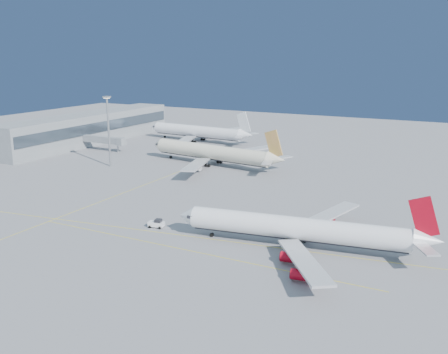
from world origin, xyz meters
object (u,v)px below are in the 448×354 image
Objects in this scene: airliner_etihad at (214,153)px; light_mast at (108,125)px; airliner_virgin at (302,229)px; airliner_third at (199,132)px; pushback_tug at (157,224)px.

airliner_etihad is 43.71m from light_mast.
airliner_third is (-94.71, 114.52, 0.55)m from airliner_virgin.
airliner_etihad is at bearing 96.03° from pushback_tug.
light_mast is at bearing -142.25° from airliner_etihad.
airliner_third is at bearing 104.34° from pushback_tug.
airliner_etihad is 56.84m from airliner_third.
pushback_tug is at bearing -60.10° from airliner_third.
pushback_tug is (22.36, -72.86, -4.18)m from airliner_etihad.
light_mast is (-36.53, -21.11, 11.41)m from airliner_etihad.
pushback_tug is 79.94m from light_mast.
light_mast is at bearing -87.78° from airliner_third.
airliner_third reaches higher than pushback_tug.
airliner_etihad reaches higher than airliner_third.
airliner_virgin is 2.20× the size of light_mast.
airliner_third is at bearing 87.69° from light_mast.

